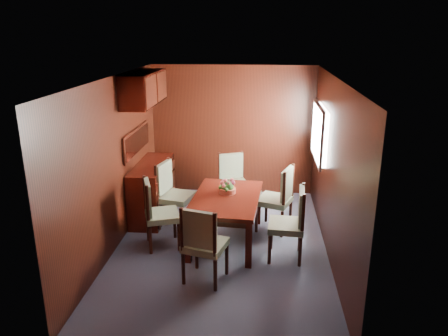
# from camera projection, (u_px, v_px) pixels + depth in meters

# --- Properties ---
(ground) EXTENTS (4.50, 4.50, 0.00)m
(ground) POSITION_uv_depth(u_px,v_px,m) (221.00, 245.00, 6.35)
(ground) COLOR #3C4053
(ground) RESTS_ON ground
(room_shell) EXTENTS (3.06, 4.52, 2.41)m
(room_shell) POSITION_uv_depth(u_px,v_px,m) (216.00, 131.00, 6.18)
(room_shell) COLOR black
(room_shell) RESTS_ON ground
(sideboard) EXTENTS (0.48, 1.40, 0.90)m
(sideboard) POSITION_uv_depth(u_px,v_px,m) (152.00, 190.00, 7.27)
(sideboard) COLOR black
(sideboard) RESTS_ON ground
(dining_table) EXTENTS (1.05, 1.57, 0.70)m
(dining_table) POSITION_uv_depth(u_px,v_px,m) (226.00, 203.00, 6.31)
(dining_table) COLOR black
(dining_table) RESTS_ON ground
(chair_left_near) EXTENTS (0.59, 0.61, 1.02)m
(chair_left_near) POSITION_uv_depth(u_px,v_px,m) (156.00, 210.00, 6.17)
(chair_left_near) COLOR black
(chair_left_near) RESTS_ON ground
(chair_left_far) EXTENTS (0.59, 0.60, 1.06)m
(chair_left_far) POSITION_uv_depth(u_px,v_px,m) (171.00, 191.00, 6.83)
(chair_left_far) COLOR black
(chair_left_far) RESTS_ON ground
(chair_right_near) EXTENTS (0.50, 0.52, 1.02)m
(chair_right_near) POSITION_uv_depth(u_px,v_px,m) (292.00, 220.00, 5.84)
(chair_right_near) COLOR black
(chair_right_near) RESTS_ON ground
(chair_right_far) EXTENTS (0.61, 0.63, 1.04)m
(chair_right_far) POSITION_uv_depth(u_px,v_px,m) (279.00, 195.00, 6.67)
(chair_right_far) COLOR black
(chair_right_far) RESTS_ON ground
(chair_head) EXTENTS (0.59, 0.57, 1.02)m
(chair_head) POSITION_uv_depth(u_px,v_px,m) (203.00, 241.00, 5.26)
(chair_head) COLOR black
(chair_head) RESTS_ON ground
(chair_foot) EXTENTS (0.59, 0.57, 0.98)m
(chair_foot) POSITION_uv_depth(u_px,v_px,m) (233.00, 178.00, 7.55)
(chair_foot) COLOR black
(chair_foot) RESTS_ON ground
(flower_centerpiece) EXTENTS (0.26, 0.26, 0.26)m
(flower_centerpiece) POSITION_uv_depth(u_px,v_px,m) (227.00, 185.00, 6.38)
(flower_centerpiece) COLOR #AB4A34
(flower_centerpiece) RESTS_ON dining_table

